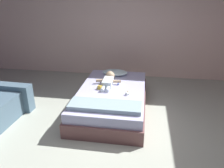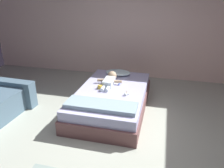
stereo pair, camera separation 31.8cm
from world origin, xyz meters
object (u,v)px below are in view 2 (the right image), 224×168
object	(u,v)px
toy_block	(100,87)
baby_bottle	(127,93)
bed	(112,99)
toothbrush	(120,83)
pillow	(118,73)
baby	(110,80)

from	to	relation	value
toy_block	baby_bottle	bearing A→B (deg)	-15.82
bed	toothbrush	size ratio (longest dim) A/B	12.24
bed	baby_bottle	bearing A→B (deg)	-29.71
baby_bottle	toy_block	bearing A→B (deg)	164.18
bed	pillow	size ratio (longest dim) A/B	3.90
pillow	baby	xyz separation A→B (m)	(-0.05, -0.49, 0.02)
pillow	toy_block	xyz separation A→B (m)	(-0.16, -0.77, -0.02)
toothbrush	toy_block	size ratio (longest dim) A/B	1.95
baby	toy_block	size ratio (longest dim) A/B	7.90
baby	toy_block	distance (m)	0.31
baby_bottle	baby	bearing A→B (deg)	133.48
baby	baby_bottle	bearing A→B (deg)	-46.52
pillow	toothbrush	distance (m)	0.48
bed	baby_bottle	size ratio (longest dim) A/B	17.80
baby_bottle	pillow	bearing A→B (deg)	111.33
baby_bottle	toothbrush	bearing A→B (deg)	115.35
bed	toy_block	size ratio (longest dim) A/B	23.83
bed	toothbrush	world-z (taller)	toothbrush
pillow	baby	size ratio (longest dim) A/B	0.77
baby	bed	bearing A→B (deg)	-67.46
bed	baby_bottle	xyz separation A→B (m)	(0.30, -0.17, 0.23)
baby	toy_block	world-z (taller)	baby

